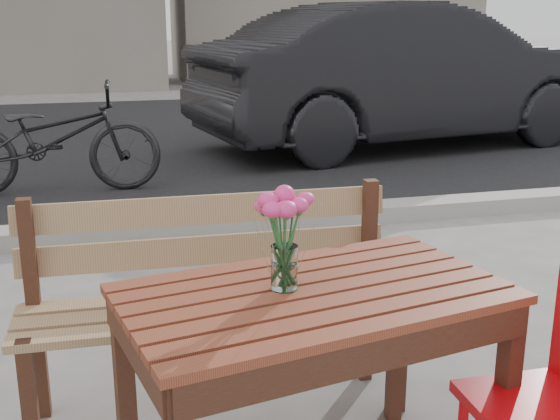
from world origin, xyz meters
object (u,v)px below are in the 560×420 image
object	(u,v)px
main_table	(314,325)
bicycle	(52,139)
parked_car	(407,75)
main_vase	(284,225)

from	to	relation	value
main_table	bicycle	size ratio (longest dim) A/B	0.69
main_table	parked_car	bearing A→B (deg)	52.09
main_table	main_vase	distance (m)	0.32
main_vase	parked_car	distance (m)	6.35
main_vase	bicycle	world-z (taller)	main_vase
main_table	bicycle	world-z (taller)	bicycle
parked_car	bicycle	xyz separation A→B (m)	(-3.84, -1.35, -0.34)
parked_car	bicycle	bearing A→B (deg)	99.84
main_vase	bicycle	bearing A→B (deg)	101.80
main_table	main_vase	xyz separation A→B (m)	(-0.09, 0.03, 0.31)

